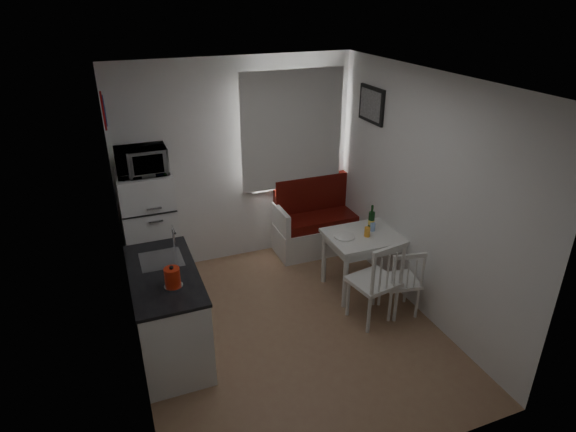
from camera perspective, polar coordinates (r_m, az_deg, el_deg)
name	(u,v)px	position (r m, az deg, el deg)	size (l,w,h in m)	color
floor	(289,330)	(5.26, 0.11, -13.30)	(3.00, 3.50, 0.02)	#9A6F52
ceiling	(289,79)	(4.17, 0.14, 15.88)	(3.00, 3.50, 0.02)	white
wall_back	(238,163)	(6.10, -5.97, 6.22)	(3.00, 0.02, 2.60)	white
wall_front	(389,330)	(3.24, 11.88, -13.05)	(3.00, 0.02, 2.60)	white
wall_left	(124,248)	(4.30, -18.82, -3.60)	(0.02, 3.50, 2.60)	white
wall_right	(421,197)	(5.25, 15.53, 2.18)	(0.02, 3.50, 2.60)	white
window	(290,133)	(6.19, 0.30, 9.79)	(1.22, 0.06, 1.47)	white
curtain	(293,131)	(6.12, 0.55, 10.08)	(1.35, 0.02, 1.50)	white
kitchen_counter	(168,311)	(4.89, -14.03, -10.90)	(0.62, 1.32, 1.16)	white
wall_sign	(104,111)	(5.39, -20.96, 11.56)	(0.40, 0.40, 0.03)	navy
picture_frame	(371,105)	(5.89, 9.83, 12.87)	(0.04, 0.52, 0.42)	black
bench	(326,225)	(6.65, 4.47, -1.08)	(1.42, 0.55, 1.02)	white
dining_table	(368,240)	(5.68, 9.46, -2.80)	(0.97, 0.68, 0.72)	white
chair_left	(379,275)	(5.09, 10.78, -6.92)	(0.53, 0.51, 0.53)	white
chair_right	(405,276)	(5.32, 13.73, -6.93)	(0.44, 0.43, 0.44)	white
fridge	(151,231)	(5.82, -15.97, -1.76)	(0.58, 0.58, 1.46)	white
microwave	(141,161)	(5.45, -17.00, 6.26)	(0.54, 0.36, 0.30)	white
kettle	(172,278)	(4.34, -13.53, -7.11)	(0.16, 0.16, 0.22)	red
wine_bottle	(372,217)	(5.69, 9.88, -0.14)	(0.08, 0.08, 0.30)	#123915
drinking_glass_orange	(367,232)	(5.56, 9.37, -1.87)	(0.07, 0.07, 0.11)	#FBA329
drinking_glass_blue	(373,227)	(5.70, 9.99, -1.28)	(0.06, 0.06, 0.10)	#8AB2EB
plate	(345,237)	(5.52, 6.72, -2.44)	(0.24, 0.24, 0.02)	white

